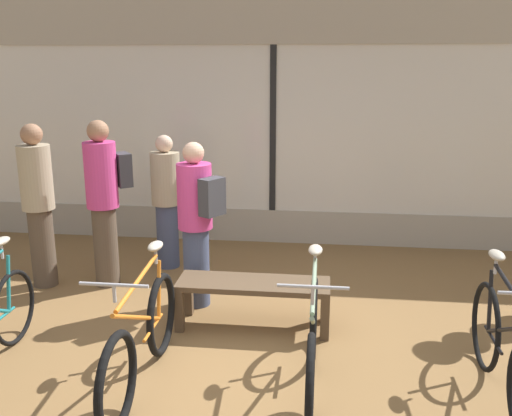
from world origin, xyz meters
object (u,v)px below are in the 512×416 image
customer_near_rack (166,200)px  customer_mid_floor (38,202)px  customer_near_bench (197,220)px  bicycle_left (142,340)px  bicycle_far_right (504,351)px  bicycle_right (312,343)px  display_bench (253,290)px  customer_by_window (104,198)px

customer_near_rack → customer_mid_floor: bearing=-148.5°
customer_mid_floor → customer_near_bench: customer_mid_floor is taller
bicycle_left → bicycle_far_right: (2.64, 0.12, 0.02)m
bicycle_left → bicycle_right: bicycle_left is taller
customer_near_rack → customer_mid_floor: (-1.20, -0.73, 0.11)m
bicycle_right → customer_near_bench: 1.91m
display_bench → customer_mid_floor: size_ratio=0.79×
bicycle_far_right → display_bench: bearing=153.3°
bicycle_right → customer_near_bench: customer_near_bench is taller
bicycle_far_right → bicycle_left: bearing=-177.4°
bicycle_left → customer_by_window: bearing=117.7°
customer_mid_floor → customer_near_rack: bearing=31.5°
bicycle_right → display_bench: (-0.57, 0.99, -0.02)m
bicycle_left → display_bench: bicycle_left is taller
customer_near_rack → customer_by_window: customer_by_window is taller
customer_by_window → customer_near_bench: size_ratio=1.09×
display_bench → bicycle_right: bearing=-60.4°
customer_near_rack → customer_near_bench: customer_near_bench is taller
customer_by_window → display_bench: bearing=-26.0°
bicycle_left → customer_by_window: 2.26m
bicycle_right → customer_near_rack: customer_near_rack is taller
customer_near_rack → customer_near_bench: 1.21m
customer_mid_floor → bicycle_right: bearing=-30.1°
customer_mid_floor → customer_by_window: bearing=8.6°
customer_by_window → customer_near_bench: bearing=-20.7°
customer_by_window → customer_mid_floor: 0.70m
bicycle_far_right → customer_near_bench: bearing=151.3°
bicycle_right → customer_by_window: customer_by_window is taller
bicycle_far_right → display_bench: 2.16m
customer_near_rack → customer_by_window: 0.82m
bicycle_right → display_bench: size_ratio=1.20×
customer_by_window → bicycle_right: bearing=-38.7°
customer_near_bench → bicycle_right: bearing=-50.1°
bicycle_right → customer_mid_floor: 3.48m
bicycle_far_right → customer_by_window: 4.11m
customer_by_window → customer_mid_floor: customer_by_window is taller
bicycle_left → bicycle_far_right: bearing=2.6°
bicycle_far_right → display_bench: bicycle_far_right is taller
customer_by_window → customer_near_bench: 1.18m
display_bench → customer_near_rack: customer_near_rack is taller
bicycle_right → customer_by_window: bearing=141.3°
bicycle_right → bicycle_far_right: (1.37, 0.02, 0.01)m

